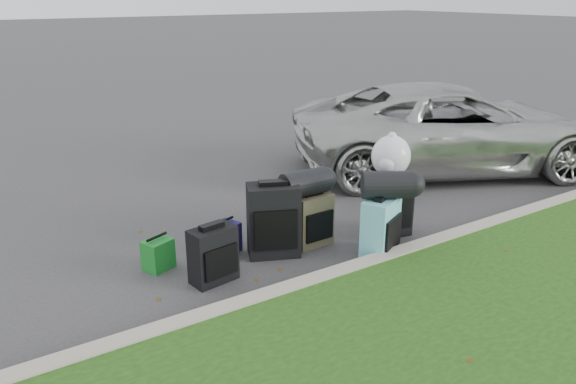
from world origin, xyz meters
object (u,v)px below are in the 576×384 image
suitcase_teal (380,228)px  suitcase_olive (312,220)px  suv (450,127)px  suitcase_small_black (213,255)px  tote_green (158,254)px  tote_navy (224,238)px  suitcase_large_black_left (274,220)px  suitcase_large_black_right (390,206)px

suitcase_teal → suitcase_olive: bearing=99.7°
suv → suitcase_small_black: (-4.78, -1.34, -0.40)m
tote_green → tote_navy: (0.74, -0.03, 0.01)m
suitcase_small_black → suitcase_large_black_left: 0.84m
suitcase_olive → suitcase_teal: size_ratio=0.91×
suitcase_small_black → tote_green: (-0.36, 0.55, -0.12)m
suitcase_small_black → tote_navy: size_ratio=1.69×
suitcase_large_black_left → suitcase_teal: bearing=-11.7°
tote_green → tote_navy: 0.74m
suitcase_large_black_left → tote_green: (-1.17, 0.35, -0.24)m
suitcase_large_black_left → tote_green: 1.25m
suitcase_olive → tote_navy: suitcase_olive is taller
suitcase_small_black → tote_navy: suitcase_small_black is taller
suitcase_small_black → suitcase_large_black_right: bearing=-11.3°
suitcase_teal → suitcase_large_black_right: size_ratio=0.91×
suitcase_large_black_right → tote_green: suitcase_large_black_right is taller
suitcase_small_black → tote_green: size_ratio=1.78×
suitcase_olive → tote_green: 1.71m
tote_navy → tote_green: bearing=158.5°
suitcase_teal → suv: bearing=5.5°
suitcase_olive → tote_navy: (-0.92, 0.34, -0.13)m
suitcase_large_black_left → tote_navy: 0.59m
suv → suitcase_large_black_right: bearing=143.8°
suitcase_teal → suitcase_small_black: bearing=140.1°
suitcase_large_black_left → suitcase_large_black_right: bearing=11.9°
suitcase_small_black → suv: bearing=6.8°
suitcase_large_black_right → suitcase_olive: bearing=172.7°
suitcase_olive → suitcase_large_black_right: suitcase_large_black_right is taller
suitcase_teal → tote_navy: bearing=119.2°
suitcase_large_black_left → suitcase_large_black_right: suitcase_large_black_left is taller
suitcase_large_black_left → tote_green: bearing=-173.5°
suitcase_olive → tote_green: (-1.66, 0.37, -0.14)m
suitcase_small_black → suitcase_olive: size_ratio=0.95×
suv → suitcase_teal: size_ratio=7.48×
suitcase_large_black_right → suitcase_small_black: bearing=-173.3°
suitcase_large_black_right → tote_green: bearing=175.2°
suitcase_large_black_left → suitcase_large_black_right: 1.43m
suitcase_teal → suitcase_large_black_left: bearing=119.9°
suitcase_small_black → tote_green: bearing=114.7°
suv → suitcase_large_black_left: 4.14m
tote_green → tote_navy: size_ratio=0.95×
suitcase_olive → suitcase_teal: suitcase_teal is taller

